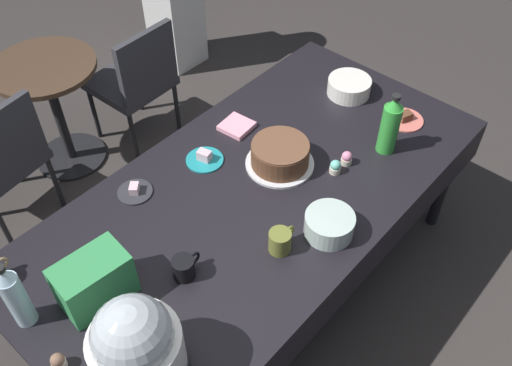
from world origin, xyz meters
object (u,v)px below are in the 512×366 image
object	(u,v)px
slow_cooker	(136,346)
dessert_plate_charcoal	(135,191)
dessert_plate_coral	(404,119)
soda_bottle_water	(15,296)
cupcake_cocoa	(335,167)
coffee_mug_black	(184,267)
coffee_mug_olive	(280,241)
cupcake_lemon	(58,362)
dessert_plate_teal	(205,158)
cupcake_mint	(347,158)
glass_salad_bowl	(329,225)
soda_bottle_lime_soda	(390,125)
frosted_layer_cake	(280,155)
potluck_table	(256,200)
soda_carton	(94,281)
ceramic_snack_bowl	(349,87)
maroon_chair_right	(137,78)
round_cafe_table	(53,96)

from	to	relation	value
slow_cooker	dessert_plate_charcoal	world-z (taller)	slow_cooker
dessert_plate_coral	soda_bottle_water	xyz separation A→B (m)	(-1.85, 0.43, 0.14)
dessert_plate_coral	cupcake_cocoa	size ratio (longest dim) A/B	2.76
coffee_mug_black	coffee_mug_olive	distance (m)	0.38
cupcake_lemon	dessert_plate_teal	bearing A→B (deg)	18.47
cupcake_mint	coffee_mug_black	xyz separation A→B (m)	(-0.90, 0.11, 0.01)
soda_bottle_water	cupcake_mint	bearing A→B (deg)	-15.58
glass_salad_bowl	cupcake_lemon	bearing A→B (deg)	162.57
soda_bottle_lime_soda	coffee_mug_olive	world-z (taller)	soda_bottle_lime_soda
frosted_layer_cake	slow_cooker	distance (m)	1.10
potluck_table	soda_carton	world-z (taller)	soda_carton
dessert_plate_teal	soda_bottle_water	size ratio (longest dim) A/B	0.55
potluck_table	dessert_plate_charcoal	size ratio (longest dim) A/B	14.39
ceramic_snack_bowl	coffee_mug_black	world-z (taller)	coffee_mug_black
ceramic_snack_bowl	glass_salad_bowl	bearing A→B (deg)	-149.97
ceramic_snack_bowl	coffee_mug_black	size ratio (longest dim) A/B	1.74
potluck_table	dessert_plate_teal	bearing A→B (deg)	92.45
glass_salad_bowl	coffee_mug_black	bearing A→B (deg)	151.51
frosted_layer_cake	glass_salad_bowl	bearing A→B (deg)	-113.29
dessert_plate_teal	maroon_chair_right	world-z (taller)	maroon_chair_right
coffee_mug_black	maroon_chair_right	distance (m)	1.71
soda_bottle_water	soda_carton	distance (m)	0.26
soda_bottle_water	dessert_plate_teal	bearing A→B (deg)	5.90
slow_cooker	dessert_plate_charcoal	xyz separation A→B (m)	(0.51, 0.65, -0.16)
potluck_table	frosted_layer_cake	distance (m)	0.23
round_cafe_table	soda_carton	bearing A→B (deg)	-116.25
glass_salad_bowl	soda_bottle_water	size ratio (longest dim) A/B	0.64
glass_salad_bowl	coffee_mug_olive	world-z (taller)	same
slow_cooker	round_cafe_table	world-z (taller)	slow_cooker
frosted_layer_cake	dessert_plate_coral	xyz separation A→B (m)	(0.64, -0.26, -0.05)
dessert_plate_teal	soda_carton	xyz separation A→B (m)	(-0.77, -0.22, 0.09)
coffee_mug_olive	slow_cooker	bearing A→B (deg)	178.55
coffee_mug_olive	round_cafe_table	bearing A→B (deg)	86.26
cupcake_mint	soda_bottle_lime_soda	size ratio (longest dim) A/B	0.22
dessert_plate_charcoal	dessert_plate_teal	bearing A→B (deg)	-13.87
cupcake_cocoa	frosted_layer_cake	bearing A→B (deg)	120.15
dessert_plate_teal	cupcake_lemon	xyz separation A→B (m)	(-1.02, -0.34, 0.02)
dessert_plate_coral	soda_bottle_water	distance (m)	1.90
cupcake_lemon	soda_bottle_water	size ratio (longest dim) A/B	0.21
coffee_mug_olive	dessert_plate_charcoal	bearing A→B (deg)	105.53
cupcake_mint	coffee_mug_black	world-z (taller)	coffee_mug_black
soda_bottle_lime_soda	round_cafe_table	size ratio (longest dim) A/B	0.43
cupcake_lemon	coffee_mug_black	xyz separation A→B (m)	(0.53, -0.05, 0.01)
dessert_plate_teal	dessert_plate_coral	xyz separation A→B (m)	(0.85, -0.53, -0.00)
glass_salad_bowl	soda_carton	xyz separation A→B (m)	(-0.80, 0.45, 0.05)
dessert_plate_teal	soda_bottle_water	bearing A→B (deg)	-174.10
glass_salad_bowl	dessert_plate_coral	distance (m)	0.83
cupcake_cocoa	soda_bottle_lime_soda	world-z (taller)	soda_bottle_lime_soda
potluck_table	cupcake_lemon	xyz separation A→B (m)	(-1.03, -0.04, 0.09)
potluck_table	soda_bottle_water	size ratio (longest dim) A/B	7.00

